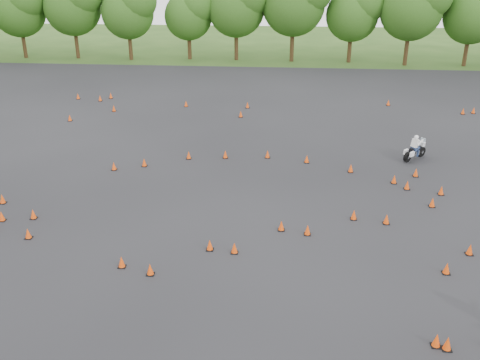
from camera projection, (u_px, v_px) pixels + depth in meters
name	position (u px, v px, depth m)	size (l,w,h in m)	color
ground	(232.00, 243.00, 22.76)	(140.00, 140.00, 0.00)	#2D5119
asphalt_pad	(243.00, 186.00, 28.24)	(62.00, 62.00, 0.00)	black
treeline	(286.00, 24.00, 53.25)	(86.90, 32.17, 10.58)	#294F16
traffic_cones	(249.00, 181.00, 28.28)	(36.64, 33.13, 0.45)	#E74609
rider_white	(415.00, 147.00, 31.53)	(2.01, 0.62, 1.55)	silver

